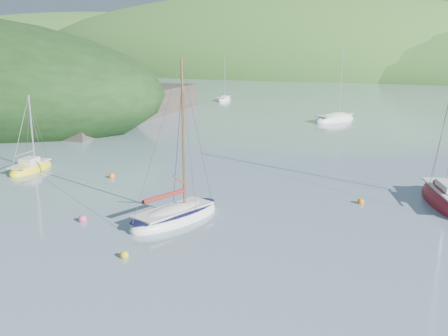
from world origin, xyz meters
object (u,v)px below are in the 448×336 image
at_px(sailboat_yellow, 31,168).
at_px(daysailer_white, 175,216).
at_px(distant_sloop_c, 224,100).
at_px(distant_sloop_a, 335,120).

bearing_deg(sailboat_yellow, daysailer_white, -29.45).
distance_m(sailboat_yellow, distant_sloop_c, 53.57).
xyz_separation_m(distant_sloop_a, distant_sloop_c, (-24.04, 16.34, -0.03)).
distance_m(daysailer_white, distant_sloop_c, 62.87).
relative_size(daysailer_white, distant_sloop_a, 0.90).
height_order(daysailer_white, distant_sloop_c, daysailer_white).
height_order(sailboat_yellow, distant_sloop_a, distant_sloop_a).
bearing_deg(sailboat_yellow, distant_sloop_c, 87.33).
bearing_deg(daysailer_white, sailboat_yellow, 178.44).
relative_size(daysailer_white, sailboat_yellow, 1.49).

